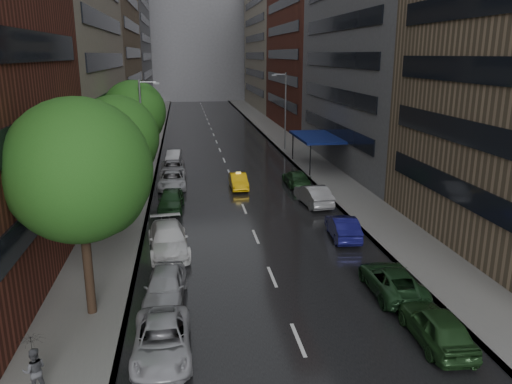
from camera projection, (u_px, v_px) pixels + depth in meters
road at (218, 144)px, 64.11m from camera, size 14.00×140.00×0.01m
sidewalk_left at (146, 146)px, 62.83m from camera, size 4.00×140.00×0.15m
sidewalk_right at (286, 142)px, 65.35m from camera, size 4.00×140.00×0.15m
buildings_left at (97, 17)px, 66.14m from camera, size 8.00×108.00×38.00m
buildings_right at (321, 25)px, 68.59m from camera, size 8.05×109.10×36.00m
building_far at (197, 34)px, 124.69m from camera, size 40.00×14.00×32.00m
tree_near at (79, 171)px, 20.42m from camera, size 6.03×6.03×9.61m
tree_mid at (117, 138)px, 32.33m from camera, size 5.47×5.47×8.72m
tree_far at (134, 112)px, 44.70m from camera, size 5.67×5.67×9.03m
taxi at (238, 181)px, 42.96m from camera, size 1.41×3.96×1.30m
parked_cars_left at (170, 208)px, 35.16m from camera, size 2.69×40.39×1.58m
parked_cars_right at (343, 228)px, 31.22m from camera, size 2.32×29.85×1.57m
ped_black_umbrella at (33, 359)px, 16.60m from camera, size 0.96×0.98×2.09m
street_lamp_left at (143, 131)px, 42.66m from camera, size 1.74×0.22×9.00m
street_lamp_right at (285, 109)px, 59.12m from camera, size 1.74×0.22×9.00m
awning at (317, 137)px, 50.22m from camera, size 4.00×8.00×3.12m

